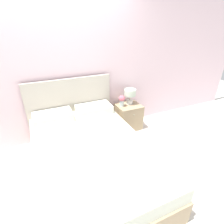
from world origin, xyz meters
The scene contains 6 objects.
ground_plane centered at (0.00, 0.00, 0.00)m, with size 12.00×12.00×0.00m, color silver.
wall_back centered at (0.00, 0.07, 1.30)m, with size 8.00×0.06×2.60m.
bed centered at (0.00, -1.02, 0.28)m, with size 1.47×2.20×1.11m.
nightstand centered at (1.08, -0.21, 0.25)m, with size 0.47×0.41×0.51m.
table_lamp centered at (1.12, -0.15, 0.71)m, with size 0.23×0.23×0.30m.
flower_vase centered at (0.93, -0.19, 0.63)m, with size 0.12×0.12×0.22m.
Camera 1 is at (-0.50, -2.90, 1.93)m, focal length 28.00 mm.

